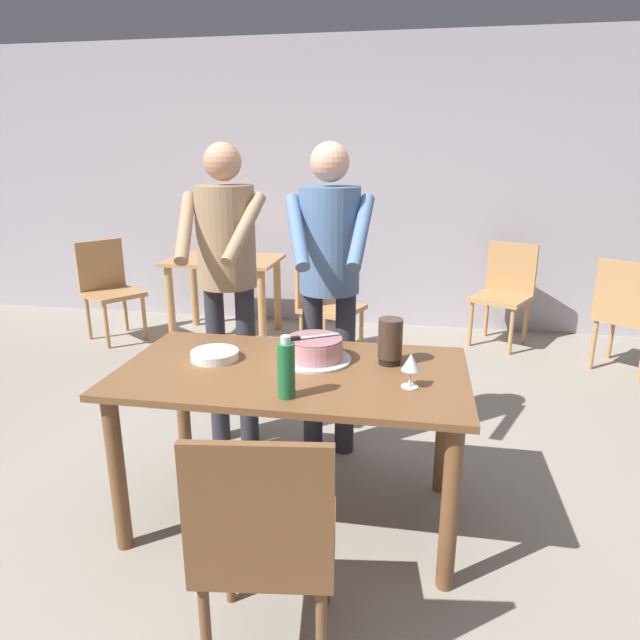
{
  "coord_description": "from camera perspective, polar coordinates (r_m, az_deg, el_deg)",
  "views": [
    {
      "loc": [
        0.52,
        -2.23,
        1.66
      ],
      "look_at": [
        0.08,
        0.27,
        0.9
      ],
      "focal_mm": 31.25,
      "sensor_mm": 36.0,
      "label": 1
    }
  ],
  "objects": [
    {
      "name": "wine_glass_near",
      "position": [
        2.27,
        9.29,
        -4.39
      ],
      "size": [
        0.08,
        0.08,
        0.14
      ],
      "color": "silver",
      "rests_on": "main_dining_table"
    },
    {
      "name": "plate_stack",
      "position": [
        2.61,
        -10.73,
        -3.54
      ],
      "size": [
        0.22,
        0.22,
        0.04
      ],
      "color": "white",
      "rests_on": "main_dining_table"
    },
    {
      "name": "ground_plane",
      "position": [
        2.83,
        -2.62,
        -19.31
      ],
      "size": [
        14.0,
        14.0,
        0.0
      ],
      "primitive_type": "plane",
      "color": "gray"
    },
    {
      "name": "background_chair_0",
      "position": [
        5.23,
        18.37,
        2.92
      ],
      "size": [
        0.6,
        0.6,
        0.9
      ],
      "color": "tan",
      "rests_on": "ground_plane"
    },
    {
      "name": "background_chair_3",
      "position": [
        4.89,
        29.04,
        0.72
      ],
      "size": [
        0.62,
        0.62,
        0.9
      ],
      "color": "tan",
      "rests_on": "ground_plane"
    },
    {
      "name": "background_chair_2",
      "position": [
        4.62,
        0.42,
        2.04
      ],
      "size": [
        0.57,
        0.57,
        0.9
      ],
      "color": "tan",
      "rests_on": "ground_plane"
    },
    {
      "name": "water_bottle",
      "position": [
        2.15,
        -3.49,
        -5.06
      ],
      "size": [
        0.07,
        0.07,
        0.25
      ],
      "color": "#1E6B38",
      "rests_on": "main_dining_table"
    },
    {
      "name": "person_cutting_cake",
      "position": [
        2.95,
        0.96,
        5.25
      ],
      "size": [
        0.46,
        0.57,
        1.72
      ],
      "color": "#2D2D38",
      "rests_on": "ground_plane"
    },
    {
      "name": "person_standing_beside",
      "position": [
        3.12,
        -9.52,
        5.65
      ],
      "size": [
        0.47,
        0.56,
        1.72
      ],
      "color": "#2D2D38",
      "rests_on": "ground_plane"
    },
    {
      "name": "background_chair_1",
      "position": [
        5.47,
        -20.79,
        3.25
      ],
      "size": [
        0.61,
        0.61,
        0.9
      ],
      "color": "tan",
      "rests_on": "ground_plane"
    },
    {
      "name": "background_table",
      "position": [
        5.22,
        -9.73,
        4.47
      ],
      "size": [
        1.0,
        0.7,
        0.74
      ],
      "color": "tan",
      "rests_on": "ground_plane"
    },
    {
      "name": "cake_on_platter",
      "position": [
        2.54,
        -0.59,
        -3.09
      ],
      "size": [
        0.34,
        0.34,
        0.11
      ],
      "color": "silver",
      "rests_on": "main_dining_table"
    },
    {
      "name": "chair_near_side",
      "position": [
        1.9,
        -5.61,
        -21.37
      ],
      "size": [
        0.49,
        0.49,
        0.9
      ],
      "color": "brown",
      "rests_on": "ground_plane"
    },
    {
      "name": "back_wall",
      "position": [
        5.53,
        4.74,
        13.42
      ],
      "size": [
        10.0,
        0.12,
        2.7
      ],
      "primitive_type": "cube",
      "color": "#ADA8B2",
      "rests_on": "ground_plane"
    },
    {
      "name": "hurricane_lamp",
      "position": [
        2.51,
        7.2,
        -2.15
      ],
      "size": [
        0.11,
        0.11,
        0.21
      ],
      "color": "black",
      "rests_on": "main_dining_table"
    },
    {
      "name": "main_dining_table",
      "position": [
        2.51,
        -2.81,
        -7.51
      ],
      "size": [
        1.53,
        0.83,
        0.75
      ],
      "color": "brown",
      "rests_on": "ground_plane"
    },
    {
      "name": "cake_knife",
      "position": [
        2.5,
        -2.14,
        -1.89
      ],
      "size": [
        0.24,
        0.16,
        0.02
      ],
      "color": "silver",
      "rests_on": "cake_on_platter"
    }
  ]
}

